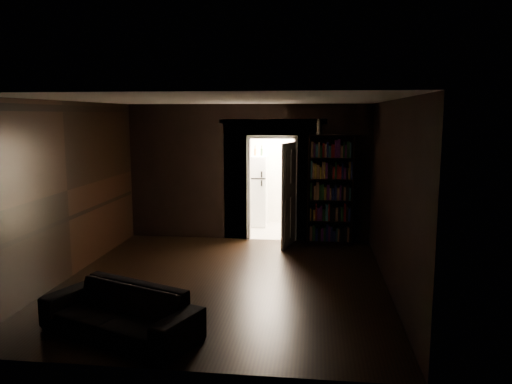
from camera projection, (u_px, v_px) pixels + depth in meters
The scene contains 9 objects.
ground at pixel (224, 282), 7.79m from camera, with size 5.50×5.50×0.00m, color black.
room_walls at pixel (234, 168), 8.58m from camera, with size 5.02×5.61×2.84m.
kitchen_alcove at pixel (276, 176), 11.34m from camera, with size 2.20×1.80×2.60m.
sofa at pixel (120, 304), 5.88m from camera, with size 1.96×0.85×0.75m, color black.
bookshelf at pixel (330, 190), 9.92m from camera, with size 0.90×0.32×2.20m, color black.
refrigerator at pixel (251, 190), 11.70m from camera, with size 0.74×0.68×1.65m, color white.
door at pixel (289, 195), 9.80m from camera, with size 0.85×0.05×2.05m, color white.
figurine at pixel (319, 127), 9.77m from camera, with size 0.10×0.10×0.30m, color white.
bottles at pixel (252, 150), 11.47m from camera, with size 0.58×0.07×0.24m, color black.
Camera 1 is at (1.39, -7.37, 2.59)m, focal length 35.00 mm.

